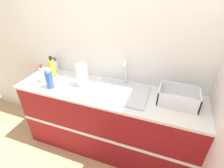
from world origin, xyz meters
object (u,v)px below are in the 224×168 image
Objects in this scene: paper_towel_roll at (82,75)px; bottle_blue at (49,79)px; bottle_yellow at (52,68)px; bottle_white_spray at (43,74)px; dish_rack at (178,98)px; bottle_clear at (55,65)px; sink at (121,92)px.

paper_towel_roll is 1.07× the size of bottle_blue.
bottle_white_spray is (-0.04, -0.14, -0.02)m from bottle_yellow.
dish_rack is at bearing 4.53° from bottle_white_spray.
bottle_clear is at bearing 97.50° from bottle_white_spray.
bottle_clear is (-0.19, 0.37, -0.03)m from bottle_blue.
dish_rack is at bearing 3.01° from sink.
bottle_yellow is 0.17m from bottle_clear.
paper_towel_roll is (-0.46, 0.00, 0.12)m from sink.
bottle_yellow is at bearing -63.42° from bottle_clear.
paper_towel_roll is at bearing 10.84° from bottle_white_spray.
sink reaches higher than bottle_white_spray.
paper_towel_roll is at bearing 27.85° from bottle_blue.
sink is 0.81m from bottle_blue.
bottle_blue is (-0.32, -0.17, -0.03)m from paper_towel_roll.
sink reaches higher than bottle_blue.
bottle_yellow reaches higher than bottle_blue.
bottle_clear is (-1.55, 0.17, 0.03)m from dish_rack.
bottle_blue is (0.12, -0.22, -0.01)m from bottle_yellow.
bottle_yellow reaches higher than bottle_white_spray.
sink is at bearing -3.08° from bottle_yellow.
bottle_yellow reaches higher than paper_towel_roll.
bottle_white_spray is at bearing -82.50° from bottle_clear.
paper_towel_roll is 0.55m from bottle_clear.
bottle_white_spray is (-0.47, -0.09, -0.03)m from paper_towel_roll.
sink is 2.09× the size of bottle_yellow.
dish_rack is (1.04, 0.03, -0.08)m from paper_towel_roll.
bottle_white_spray is 1.22× the size of bottle_clear.
sink reaches higher than bottle_clear.
bottle_blue is (-0.78, -0.17, 0.09)m from sink.
bottle_yellow is at bearing 173.79° from paper_towel_roll.
bottle_white_spray is at bearing 152.73° from bottle_blue.
sink is at bearing 5.47° from bottle_white_spray.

